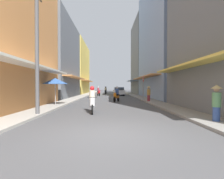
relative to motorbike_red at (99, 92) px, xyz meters
The scene contains 18 objects.
ground_plane 2.05m from the motorbike_red, 20.82° to the right, with size 113.12×113.12×0.00m, color #4C4C4F.
sidewalk_left 2.71m from the motorbike_red, 164.93° to the right, with size 1.57×59.42×0.12m, color #ADA89E.
sidewalk_right 6.22m from the motorbike_red, ahead, with size 1.57×59.42×0.12m, color gray.
building_left_mid 8.98m from the motorbike_red, 145.24° to the right, with size 7.05×11.54×10.66m.
building_left_far 11.81m from the motorbike_red, 125.71° to the left, with size 7.05×13.37×10.83m.
building_right_mid 13.57m from the motorbike_red, 28.89° to the right, with size 7.05×13.32×16.34m.
building_right_far 13.73m from the motorbike_red, 33.87° to the left, with size 7.05×10.32×14.91m.
motorbike_red is the anchor object (origin of this frame).
motorbike_white 17.93m from the motorbike_red, 87.56° to the right, with size 0.55×1.81×1.58m.
motorbike_orange 11.04m from the motorbike_red, 76.74° to the right, with size 0.78×1.73×1.58m.
motorbike_black 7.12m from the motorbike_red, 81.86° to the left, with size 0.55×1.81×1.58m.
motorbike_silver 11.32m from the motorbike_red, 85.10° to the left, with size 0.65×1.78×1.58m.
parked_car 3.73m from the motorbike_red, 21.71° to the left, with size 1.89×4.15×1.45m.
pedestrian_far 21.90m from the motorbike_red, 73.52° to the right, with size 0.44×0.44×1.63m.
pedestrian_foreground 12.70m from the motorbike_red, 63.32° to the right, with size 0.44×0.44×1.62m.
vendor_umbrella 15.03m from the motorbike_red, 99.27° to the right, with size 1.90×1.90×2.21m.
utility_pole 19.28m from the motorbike_red, 96.05° to the right, with size 0.20×1.20×6.89m.
street_sign_no_entry 11.11m from the motorbike_red, 60.12° to the right, with size 0.07×0.60×2.65m.
Camera 1 is at (-0.03, -5.39, 1.55)m, focal length 26.71 mm.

